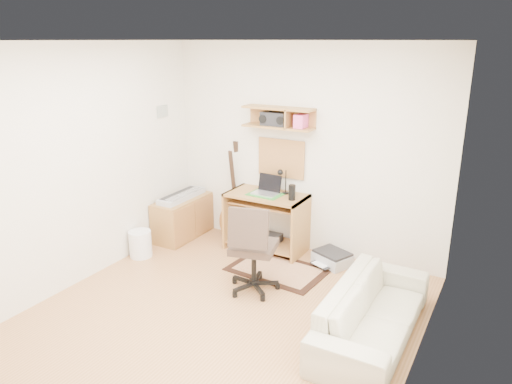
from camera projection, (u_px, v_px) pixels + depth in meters
The scene contains 22 objects.
floor at pixel (217, 321), 4.70m from camera, with size 3.60×4.00×0.01m, color #BB824E.
ceiling at pixel (209, 40), 3.91m from camera, with size 3.60×4.00×0.01m, color white.
back_wall at pixel (304, 150), 5.97m from camera, with size 3.60×0.01×2.60m, color silver.
left_wall at pixel (72, 168), 5.14m from camera, with size 0.01×4.00×2.60m, color silver.
right_wall at pixel (423, 231), 3.46m from camera, with size 0.01×4.00×2.60m, color silver.
wall_shelf at pixel (278, 118), 5.88m from camera, with size 0.90×0.25×0.26m, color #A6753A.
cork_board at pixel (281, 158), 6.13m from camera, with size 0.64×0.03×0.49m, color tan.
wall_photo at pixel (162, 111), 6.25m from camera, with size 0.02×0.20×0.15m, color #4C8CBF.
desk at pixel (266, 222), 6.19m from camera, with size 1.00×0.55×0.75m, color #A6753A, non-canonical shape.
laptop at pixel (265, 185), 6.03m from camera, with size 0.32×0.32×0.24m, color silver, non-canonical shape.
speaker at pixel (292, 192), 5.83m from camera, with size 0.08×0.08×0.19m, color black.
desk_lamp at pixel (286, 182), 6.06m from camera, with size 0.11×0.11×0.32m, color black, non-canonical shape.
pencil_cup at pixel (292, 191), 6.00m from camera, with size 0.08×0.08×0.11m, color navy.
boombox at pixel (274, 119), 5.91m from camera, with size 0.32×0.15×0.17m, color black.
rug at pixel (277, 269), 5.72m from camera, with size 1.10×0.73×0.01m, color #D1BA8C.
task_chair at pixel (254, 247), 5.13m from camera, with size 0.52×0.52×1.02m, color #372920, non-canonical shape.
cabinet at pixel (183, 217), 6.63m from camera, with size 0.40×0.90×0.55m, color #A6753A.
music_keyboard at pixel (182, 196), 6.54m from camera, with size 0.24×0.78×0.07m, color #B2B5BA.
guitar at pixel (231, 191), 6.50m from camera, with size 0.35×0.22×1.33m, color #9E6530, non-canonical shape.
waste_basket at pixel (140, 244), 6.05m from camera, with size 0.28×0.28×0.33m, color white.
printer at pixel (332, 258), 5.85m from camera, with size 0.42×0.32×0.16m, color #A5A8AA.
sofa at pixel (374, 304), 4.35m from camera, with size 1.73×0.50×0.67m, color #BFB697.
Camera 1 is at (2.32, -3.39, 2.61)m, focal length 33.95 mm.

